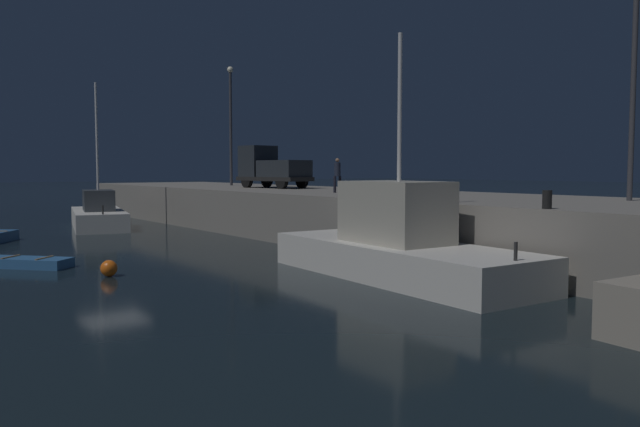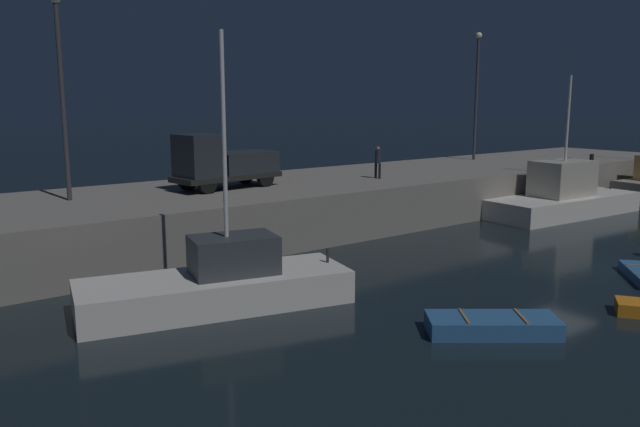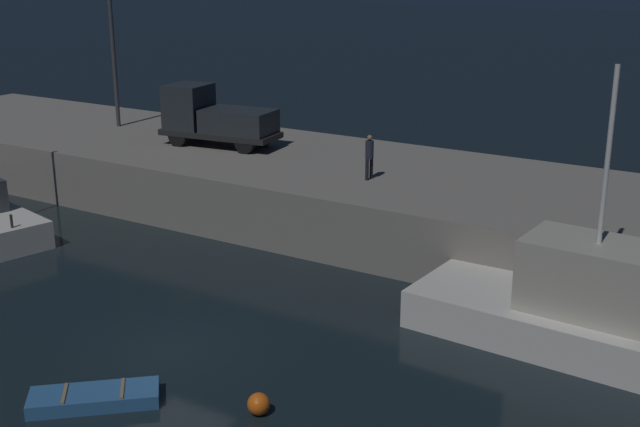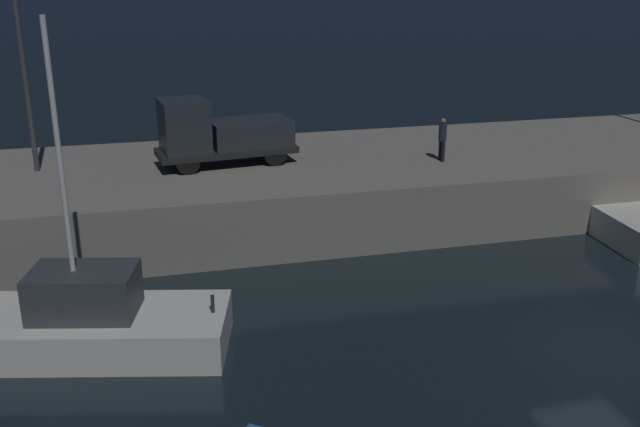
# 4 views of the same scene
# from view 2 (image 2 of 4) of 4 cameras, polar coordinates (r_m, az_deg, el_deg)

# --- Properties ---
(ground_plane) EXTENTS (320.00, 320.00, 0.00)m
(ground_plane) POSITION_cam_2_polar(r_m,az_deg,el_deg) (28.01, 20.89, -4.22)
(ground_plane) COLOR black
(pier_quay) EXTENTS (56.88, 9.69, 2.40)m
(pier_quay) POSITION_cam_2_polar(r_m,az_deg,el_deg) (36.01, 3.36, 1.51)
(pier_quay) COLOR gray
(pier_quay) RESTS_ON ground
(fishing_trawler_red) EXTENTS (10.45, 4.05, 7.98)m
(fishing_trawler_red) POSITION_cam_2_polar(r_m,az_deg,el_deg) (39.30, 20.98, 1.34)
(fishing_trawler_red) COLOR silver
(fishing_trawler_red) RESTS_ON ground
(fishing_boat_blue) EXTENTS (9.09, 4.79, 8.76)m
(fishing_boat_blue) POSITION_cam_2_polar(r_m,az_deg,el_deg) (20.92, -9.06, -6.30)
(fishing_boat_blue) COLOR silver
(fishing_boat_blue) RESTS_ON ground
(dinghy_orange_near) EXTENTS (3.81, 3.39, 0.55)m
(dinghy_orange_near) POSITION_cam_2_polar(r_m,az_deg,el_deg) (19.20, 15.24, -9.67)
(dinghy_orange_near) COLOR #2D6099
(dinghy_orange_near) RESTS_ON ground
(lamp_post_west) EXTENTS (0.44, 0.44, 8.52)m
(lamp_post_west) POSITION_cam_2_polar(r_m,az_deg,el_deg) (28.86, -22.23, 10.84)
(lamp_post_west) COLOR #38383D
(lamp_post_west) RESTS_ON pier_quay
(lamp_post_east) EXTENTS (0.44, 0.44, 8.80)m
(lamp_post_east) POSITION_cam_2_polar(r_m,az_deg,el_deg) (46.56, 13.91, 10.99)
(lamp_post_east) COLOR #38383D
(lamp_post_east) RESTS_ON pier_quay
(utility_truck) EXTENTS (5.57, 2.57, 2.67)m
(utility_truck) POSITION_cam_2_polar(r_m,az_deg,el_deg) (30.77, -8.81, 4.52)
(utility_truck) COLOR black
(utility_truck) RESTS_ON pier_quay
(dockworker) EXTENTS (0.33, 0.46, 1.73)m
(dockworker) POSITION_cam_2_polar(r_m,az_deg,el_deg) (34.65, 5.22, 4.78)
(dockworker) COLOR black
(dockworker) RESTS_ON pier_quay
(bollard_west) EXTENTS (0.28, 0.28, 0.64)m
(bollard_west) POSITION_cam_2_polar(r_m,az_deg,el_deg) (46.27, 23.23, 4.55)
(bollard_west) COLOR black
(bollard_west) RESTS_ON pier_quay
(bollard_central) EXTENTS (0.28, 0.28, 0.56)m
(bollard_central) POSITION_cam_2_polar(r_m,az_deg,el_deg) (43.68, 21.47, 4.32)
(bollard_central) COLOR black
(bollard_central) RESTS_ON pier_quay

